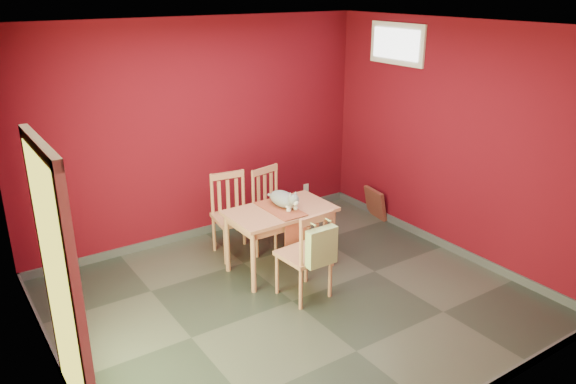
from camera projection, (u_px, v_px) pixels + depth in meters
ground at (292, 301)px, 5.73m from camera, size 4.50×4.50×0.00m
room_shell at (292, 297)px, 5.71m from camera, size 4.50×4.50×4.50m
doorway at (59, 282)px, 3.85m from camera, size 0.06×1.01×2.13m
window at (397, 44)px, 6.85m from camera, size 0.05×0.90×0.50m
outlet_plate at (306, 188)px, 8.00m from camera, size 0.08×0.02×0.12m
dining_table at (280, 217)px, 6.17m from camera, size 1.16×0.68×0.72m
table_runner at (286, 217)px, 6.07m from camera, size 0.31×0.64×0.33m
chair_far_left at (233, 214)px, 6.60m from camera, size 0.51×0.51×0.98m
chair_far_right at (273, 206)px, 6.85m from camera, size 0.53×0.53×0.96m
chair_near at (307, 253)px, 5.64m from camera, size 0.48×0.48×0.97m
tote_bag at (321, 247)px, 5.41m from camera, size 0.32×0.19×0.45m
cat at (283, 196)px, 6.19m from camera, size 0.28×0.49×0.23m
picture_frame at (375, 203)px, 7.71m from camera, size 0.19×0.42×0.41m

